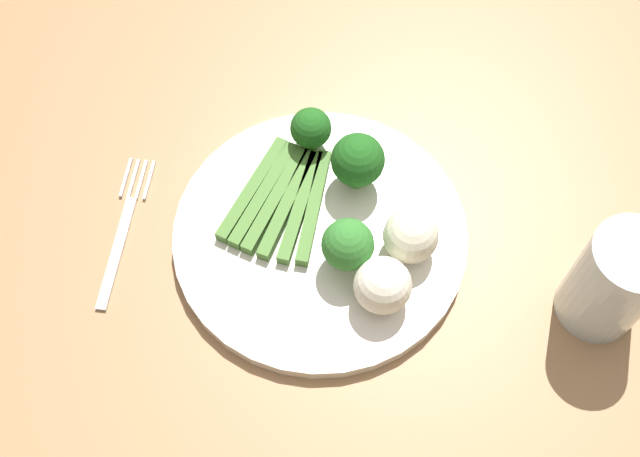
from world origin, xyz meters
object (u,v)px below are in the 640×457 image
(dining_table, at_px, (365,303))
(asparagus_bundle, at_px, (282,200))
(broccoli_left, at_px, (311,129))
(broccoli_right, at_px, (348,245))
(plate, at_px, (320,235))
(broccoli_near_center, at_px, (358,161))
(fork, at_px, (124,229))
(cauliflower_outer_edge, at_px, (383,285))
(water_glass, at_px, (614,282))
(cauliflower_front_left, at_px, (411,236))

(dining_table, distance_m, asparagus_bundle, 0.16)
(asparagus_bundle, relative_size, broccoli_left, 2.63)
(broccoli_right, bearing_deg, plate, 141.85)
(broccoli_near_center, height_order, fork, broccoli_near_center)
(broccoli_right, bearing_deg, cauliflower_outer_edge, -35.60)
(asparagus_bundle, xyz_separation_m, broccoli_near_center, (0.06, 0.04, 0.03))
(dining_table, distance_m, broccoli_right, 0.15)
(asparagus_bundle, relative_size, water_glass, 1.15)
(cauliflower_front_left, xyz_separation_m, water_glass, (0.18, -0.01, 0.02))
(cauliflower_front_left, xyz_separation_m, fork, (-0.27, -0.04, -0.04))
(cauliflower_outer_edge, bearing_deg, plate, 143.21)
(dining_table, height_order, plate, plate)
(broccoli_left, xyz_separation_m, fork, (-0.15, -0.13, -0.04))
(plate, relative_size, water_glass, 2.47)
(asparagus_bundle, relative_size, broccoli_near_center, 2.07)
(dining_table, relative_size, broccoli_right, 22.37)
(plate, bearing_deg, asparagus_bundle, 153.70)
(cauliflower_front_left, bearing_deg, cauliflower_outer_edge, -104.91)
(dining_table, bearing_deg, fork, -174.31)
(broccoli_right, bearing_deg, water_glass, 4.35)
(broccoli_left, bearing_deg, cauliflower_front_left, -37.76)
(plate, bearing_deg, broccoli_near_center, 71.66)
(broccoli_near_center, bearing_deg, asparagus_bundle, -146.74)
(dining_table, xyz_separation_m, broccoli_right, (-0.02, -0.01, 0.15))
(cauliflower_outer_edge, bearing_deg, fork, 176.69)
(asparagus_bundle, xyz_separation_m, broccoli_left, (0.01, 0.07, 0.02))
(dining_table, relative_size, broccoli_left, 26.35)
(broccoli_right, height_order, water_glass, water_glass)
(broccoli_left, distance_m, broccoli_right, 0.13)
(plate, xyz_separation_m, water_glass, (0.26, -0.01, 0.05))
(broccoli_right, distance_m, cauliflower_front_left, 0.06)
(dining_table, height_order, broccoli_left, broccoli_left)
(dining_table, xyz_separation_m, broccoli_left, (-0.09, 0.11, 0.14))
(broccoli_near_center, height_order, water_glass, water_glass)
(broccoli_near_center, distance_m, cauliflower_front_left, 0.09)
(broccoli_near_center, distance_m, fork, 0.24)
(dining_table, distance_m, plate, 0.12)
(plate, xyz_separation_m, broccoli_right, (0.03, -0.03, 0.04))
(cauliflower_front_left, bearing_deg, broccoli_left, 142.24)
(fork, bearing_deg, broccoli_right, -93.72)
(water_glass, bearing_deg, dining_table, -178.37)
(plate, bearing_deg, fork, -168.69)
(dining_table, distance_m, water_glass, 0.26)
(dining_table, relative_size, plate, 4.67)
(broccoli_left, height_order, cauliflower_front_left, cauliflower_front_left)
(asparagus_bundle, height_order, fork, asparagus_bundle)
(cauliflower_outer_edge, distance_m, cauliflower_front_left, 0.06)
(fork, bearing_deg, plate, -85.64)
(cauliflower_front_left, bearing_deg, plate, -178.50)
(broccoli_near_center, relative_size, cauliflower_front_left, 1.23)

